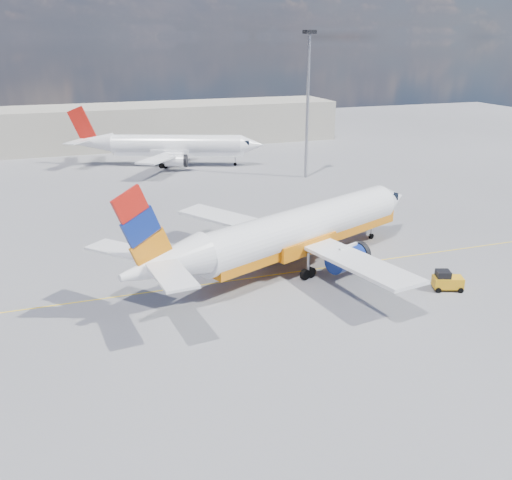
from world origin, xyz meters
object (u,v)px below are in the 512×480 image
object	(u,v)px
gse_tug	(447,281)
traffic_cone	(181,286)
main_jet	(296,231)
second_jet	(171,146)

from	to	relation	value
gse_tug	traffic_cone	xyz separation A→B (m)	(-21.83, 7.71, -0.58)
main_jet	traffic_cone	distance (m)	11.92
main_jet	gse_tug	xyz separation A→B (m)	(10.50, -9.06, -2.85)
gse_tug	traffic_cone	bearing A→B (deg)	-179.32
main_jet	second_jet	bearing A→B (deg)	68.89
second_jet	gse_tug	xyz separation A→B (m)	(12.54, -58.51, -2.50)
second_jet	gse_tug	size ratio (longest dim) A/B	11.69
main_jet	traffic_cone	world-z (taller)	main_jet
main_jet	second_jet	distance (m)	49.49
second_jet	gse_tug	world-z (taller)	second_jet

